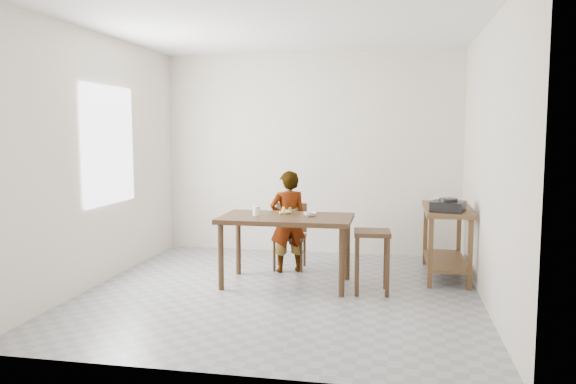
% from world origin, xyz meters
% --- Properties ---
extents(floor, '(4.00, 4.00, 0.04)m').
position_xyz_m(floor, '(0.00, 0.00, -0.02)').
color(floor, gray).
rests_on(floor, ground).
extents(ceiling, '(4.00, 4.00, 0.04)m').
position_xyz_m(ceiling, '(0.00, 0.00, 2.72)').
color(ceiling, white).
rests_on(ceiling, wall_back).
extents(wall_back, '(4.00, 0.04, 2.70)m').
position_xyz_m(wall_back, '(0.00, 2.02, 1.35)').
color(wall_back, beige).
rests_on(wall_back, ground).
extents(wall_front, '(4.00, 0.04, 2.70)m').
position_xyz_m(wall_front, '(0.00, -2.02, 1.35)').
color(wall_front, beige).
rests_on(wall_front, ground).
extents(wall_left, '(0.04, 4.00, 2.70)m').
position_xyz_m(wall_left, '(-2.02, 0.00, 1.35)').
color(wall_left, beige).
rests_on(wall_left, ground).
extents(wall_right, '(0.04, 4.00, 2.70)m').
position_xyz_m(wall_right, '(2.02, 0.00, 1.35)').
color(wall_right, beige).
rests_on(wall_right, ground).
extents(window_pane, '(0.02, 1.10, 1.30)m').
position_xyz_m(window_pane, '(-1.97, 0.20, 1.50)').
color(window_pane, white).
rests_on(window_pane, wall_left).
extents(dining_table, '(1.40, 0.80, 0.75)m').
position_xyz_m(dining_table, '(0.00, 0.30, 0.38)').
color(dining_table, '#3B2615').
rests_on(dining_table, floor).
extents(prep_counter, '(0.50, 1.20, 0.80)m').
position_xyz_m(prep_counter, '(1.72, 1.00, 0.40)').
color(prep_counter, brown).
rests_on(prep_counter, floor).
extents(child, '(0.52, 0.44, 1.20)m').
position_xyz_m(child, '(-0.09, 0.87, 0.60)').
color(child, white).
rests_on(child, floor).
extents(dining_chair, '(0.39, 0.39, 0.78)m').
position_xyz_m(dining_chair, '(-0.10, 1.01, 0.39)').
color(dining_chair, '#3B2615').
rests_on(dining_chair, floor).
extents(stool, '(0.39, 0.39, 0.65)m').
position_xyz_m(stool, '(0.92, 0.17, 0.32)').
color(stool, '#3B2615').
rests_on(stool, floor).
extents(glass_tumbler, '(0.10, 0.10, 0.10)m').
position_xyz_m(glass_tumbler, '(-0.33, 0.30, 0.80)').
color(glass_tumbler, white).
rests_on(glass_tumbler, dining_table).
extents(small_bowl, '(0.15, 0.15, 0.04)m').
position_xyz_m(small_bowl, '(0.25, 0.34, 0.77)').
color(small_bowl, silver).
rests_on(small_bowl, dining_table).
extents(banana, '(0.18, 0.15, 0.05)m').
position_xyz_m(banana, '(-0.04, 0.44, 0.78)').
color(banana, '#FCCD4C').
rests_on(banana, dining_table).
extents(serving_bowl, '(0.25, 0.25, 0.06)m').
position_xyz_m(serving_bowl, '(1.68, 1.39, 0.83)').
color(serving_bowl, silver).
rests_on(serving_bowl, prep_counter).
extents(gas_burner, '(0.41, 0.41, 0.11)m').
position_xyz_m(gas_burner, '(1.70, 0.64, 0.85)').
color(gas_burner, black).
rests_on(gas_burner, prep_counter).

